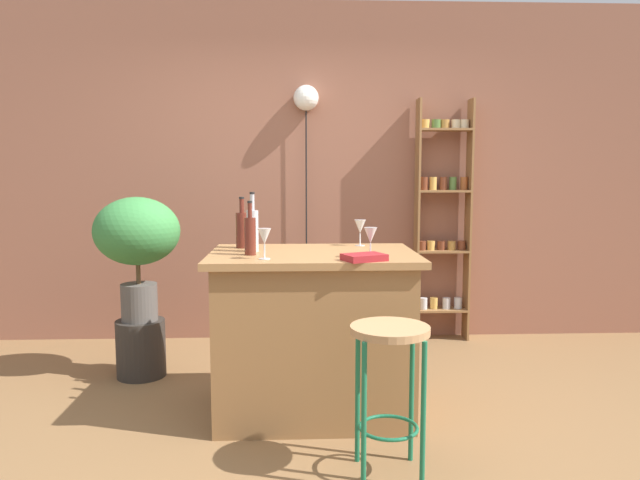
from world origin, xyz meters
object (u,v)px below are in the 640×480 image
at_px(potted_plant, 137,238).
at_px(pendant_globe_light, 306,102).
at_px(bottle_spirits_clear, 250,235).
at_px(bottle_vinegar, 253,229).
at_px(cookbook, 364,257).
at_px(spice_shelf, 443,218).
at_px(wine_glass_right, 370,236).
at_px(wine_glass_left, 360,227).
at_px(wine_glass_center, 264,237).
at_px(bottle_olive_oil, 242,229).
at_px(bar_stool, 389,364).
at_px(plant_stool, 141,348).

height_order(potted_plant, pendant_globe_light, pendant_globe_light).
xyz_separation_m(bottle_spirits_clear, pendant_globe_light, (0.34, 1.64, 0.92)).
xyz_separation_m(bottle_vinegar, pendant_globe_light, (0.34, 1.49, 0.90)).
distance_m(cookbook, pendant_globe_light, 2.15).
xyz_separation_m(spice_shelf, wine_glass_right, (-0.82, -1.72, 0.03)).
height_order(wine_glass_left, cookbook, wine_glass_left).
bearing_deg(wine_glass_center, wine_glass_right, 3.36).
distance_m(bottle_olive_oil, wine_glass_left, 0.73).
bearing_deg(wine_glass_left, bar_stool, -88.75).
relative_size(bottle_olive_oil, wine_glass_center, 1.90).
xyz_separation_m(spice_shelf, potted_plant, (-2.30, -0.84, -0.07)).
bearing_deg(bottle_vinegar, bar_stool, -50.18).
relative_size(wine_glass_right, cookbook, 0.78).
xyz_separation_m(wine_glass_center, pendant_globe_light, (0.26, 1.80, 0.91)).
bearing_deg(wine_glass_center, wine_glass_left, 44.23).
relative_size(bottle_vinegar, wine_glass_center, 2.11).
bearing_deg(spice_shelf, potted_plant, -159.94).
distance_m(bottle_vinegar, cookbook, 0.73).
relative_size(bottle_olive_oil, pendant_globe_light, 0.15).
distance_m(bottle_spirits_clear, cookbook, 0.66).
bearing_deg(bottle_vinegar, wine_glass_right, -22.90).
relative_size(potted_plant, bottle_vinegar, 2.46).
xyz_separation_m(bar_stool, bottle_spirits_clear, (-0.68, 0.67, 0.53)).
height_order(wine_glass_right, cookbook, wine_glass_right).
xyz_separation_m(spice_shelf, wine_glass_center, (-1.39, -1.75, 0.03)).
bearing_deg(bottle_spirits_clear, cookbook, -21.43).
bearing_deg(plant_stool, wine_glass_center, -45.15).
distance_m(bar_stool, wine_glass_center, 0.94).
xyz_separation_m(plant_stool, pendant_globe_light, (1.17, 0.89, 1.78)).
xyz_separation_m(spice_shelf, bottle_olive_oil, (-1.55, -1.27, 0.03)).
bearing_deg(plant_stool, bottle_spirits_clear, -42.38).
bearing_deg(wine_glass_right, bottle_spirits_clear, 168.72).
distance_m(potted_plant, bottle_olive_oil, 0.87).
xyz_separation_m(spice_shelf, cookbook, (-0.87, -1.83, -0.07)).
distance_m(bottle_spirits_clear, wine_glass_right, 0.67).
bearing_deg(bar_stool, bottle_olive_oil, 127.38).
relative_size(bottle_vinegar, wine_glass_right, 2.11).
bearing_deg(wine_glass_right, bottle_olive_oil, 148.33).
relative_size(bar_stool, wine_glass_right, 4.33).
relative_size(wine_glass_left, cookbook, 0.78).
bearing_deg(potted_plant, wine_glass_right, -30.79).
bearing_deg(plant_stool, bar_stool, -43.33).
bearing_deg(cookbook, bottle_vinegar, 124.48).
xyz_separation_m(potted_plant, bottle_olive_oil, (0.75, -0.43, 0.10)).
bearing_deg(potted_plant, bar_stool, -43.33).
height_order(plant_stool, bottle_vinegar, bottle_vinegar).
relative_size(potted_plant, wine_glass_left, 5.18).
bearing_deg(wine_glass_right, wine_glass_left, 89.86).
bearing_deg(wine_glass_left, plant_stool, 166.36).
bearing_deg(bottle_olive_oil, bar_stool, -52.62).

